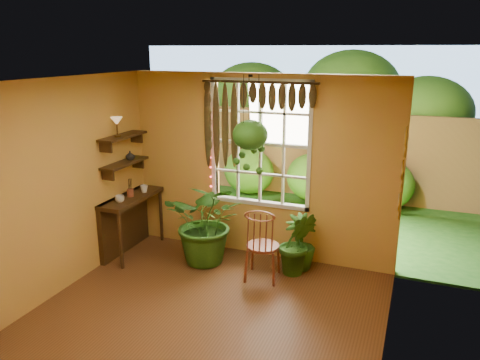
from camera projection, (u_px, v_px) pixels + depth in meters
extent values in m
plane|color=brown|center=(192.00, 333.00, 5.17)|extent=(4.50, 4.50, 0.00)
plane|color=white|center=(184.00, 84.00, 4.43)|extent=(4.50, 4.50, 0.00)
plane|color=#CD8E46|center=(260.00, 168.00, 6.82)|extent=(4.00, 0.00, 4.00)
plane|color=#CD8E46|center=(37.00, 196.00, 5.50)|extent=(0.00, 4.50, 4.50)
plane|color=#CD8E46|center=(391.00, 247.00, 4.10)|extent=(0.00, 4.50, 4.50)
cube|color=silver|center=(260.00, 144.00, 6.75)|extent=(1.52, 0.10, 1.86)
cube|color=white|center=(261.00, 143.00, 6.77)|extent=(1.38, 0.01, 1.78)
cylinder|color=#36220E|center=(259.00, 82.00, 6.41)|extent=(1.70, 0.04, 0.04)
cube|color=#36220E|center=(131.00, 198.00, 6.99)|extent=(0.40, 1.20, 0.06)
cube|color=#36220E|center=(124.00, 223.00, 7.16)|extent=(0.08, 1.18, 0.90)
cylinder|color=#36220E|center=(121.00, 240.00, 6.56)|extent=(0.05, 0.05, 0.86)
cylinder|color=#36220E|center=(161.00, 215.00, 7.55)|extent=(0.05, 0.05, 0.86)
cube|color=#36220E|center=(125.00, 163.00, 6.88)|extent=(0.25, 0.90, 0.04)
cube|color=#36220E|center=(123.00, 136.00, 6.77)|extent=(0.25, 0.90, 0.04)
cube|color=#1A4E16|center=(324.00, 175.00, 11.67)|extent=(14.00, 10.00, 0.04)
cube|color=olive|center=(309.00, 153.00, 9.81)|extent=(12.00, 0.10, 1.80)
plane|color=#85ABDE|center=(340.00, 104.00, 12.86)|extent=(12.00, 0.00, 12.00)
cylinder|color=maroon|center=(263.00, 246.00, 6.28)|extent=(0.49, 0.49, 0.04)
torus|color=maroon|center=(260.00, 216.00, 5.97)|extent=(0.42, 0.08, 0.42)
imported|color=#184712|center=(208.00, 222.00, 6.71)|extent=(1.25, 1.11, 1.26)
imported|color=#184712|center=(297.00, 243.00, 6.40)|extent=(0.61, 0.56, 0.92)
imported|color=#184712|center=(300.00, 242.00, 6.58)|extent=(0.56, 0.56, 0.79)
ellipsoid|color=black|center=(250.00, 140.00, 6.40)|extent=(0.29, 0.29, 0.17)
ellipsoid|color=#184712|center=(250.00, 135.00, 6.38)|extent=(0.49, 0.49, 0.41)
imported|color=silver|center=(120.00, 199.00, 6.69)|extent=(0.17, 0.17, 0.10)
imported|color=beige|center=(144.00, 189.00, 7.15)|extent=(0.15, 0.15, 0.11)
cylinder|color=brown|center=(130.00, 193.00, 6.95)|extent=(0.09, 0.09, 0.12)
imported|color=#B2AD99|center=(130.00, 155.00, 6.97)|extent=(0.14, 0.14, 0.14)
cylinder|color=#513517|center=(118.00, 136.00, 6.62)|extent=(0.09, 0.09, 0.03)
cylinder|color=#513517|center=(117.00, 130.00, 6.60)|extent=(0.02, 0.02, 0.17)
cone|color=slate|center=(117.00, 121.00, 6.57)|extent=(0.17, 0.17, 0.11)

